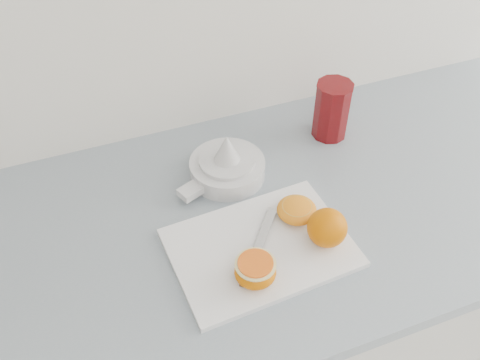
# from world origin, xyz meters

# --- Properties ---
(counter) EXTENTS (2.38, 0.64, 0.89)m
(counter) POSITION_xyz_m (0.16, 1.70, 0.45)
(counter) COLOR silver
(counter) RESTS_ON ground
(cutting_board) EXTENTS (0.33, 0.24, 0.01)m
(cutting_board) POSITION_xyz_m (0.03, 1.61, 0.90)
(cutting_board) COLOR white
(cutting_board) RESTS_ON counter
(whole_orange) EXTENTS (0.07, 0.07, 0.07)m
(whole_orange) POSITION_xyz_m (0.15, 1.58, 0.94)
(whole_orange) COLOR #CD6400
(whole_orange) RESTS_ON cutting_board
(half_orange) EXTENTS (0.07, 0.07, 0.04)m
(half_orange) POSITION_xyz_m (-0.00, 1.55, 0.92)
(half_orange) COLOR #CD6400
(half_orange) RESTS_ON cutting_board
(squeezed_shell) EXTENTS (0.07, 0.07, 0.03)m
(squeezed_shell) POSITION_xyz_m (0.12, 1.65, 0.92)
(squeezed_shell) COLOR orange
(squeezed_shell) RESTS_ON cutting_board
(paring_knife) EXTENTS (0.13, 0.15, 0.01)m
(paring_knife) POSITION_xyz_m (0.01, 1.58, 0.91)
(paring_knife) COLOR #3F2314
(paring_knife) RESTS_ON cutting_board
(citrus_juicer) EXTENTS (0.19, 0.15, 0.10)m
(citrus_juicer) POSITION_xyz_m (0.04, 1.81, 0.92)
(citrus_juicer) COLOR white
(citrus_juicer) RESTS_ON counter
(red_tumbler) EXTENTS (0.08, 0.08, 0.13)m
(red_tumbler) POSITION_xyz_m (0.30, 1.86, 0.95)
(red_tumbler) COLOR maroon
(red_tumbler) RESTS_ON counter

